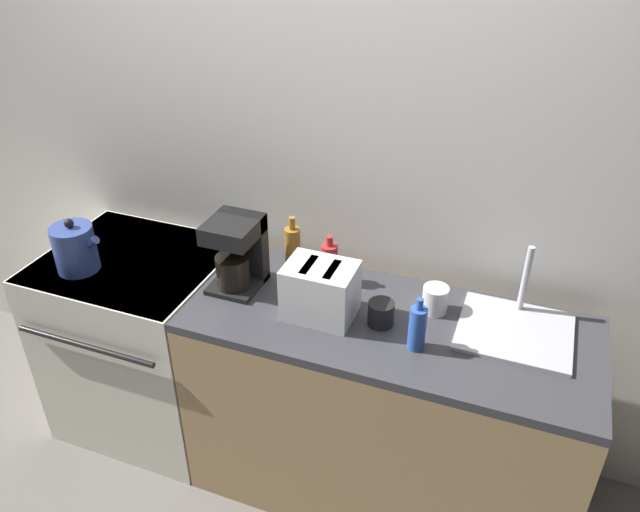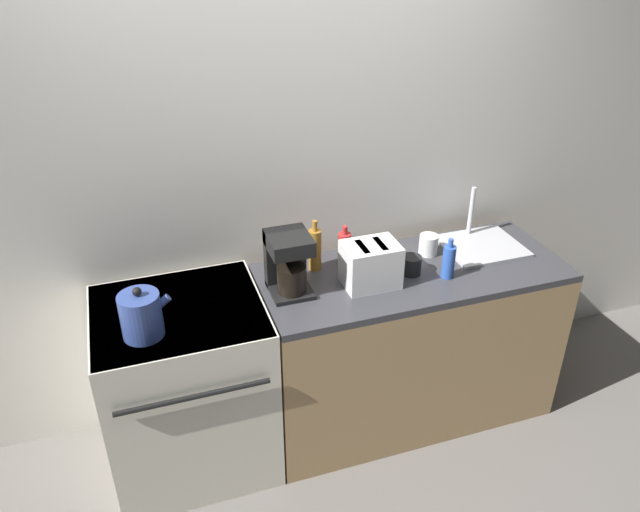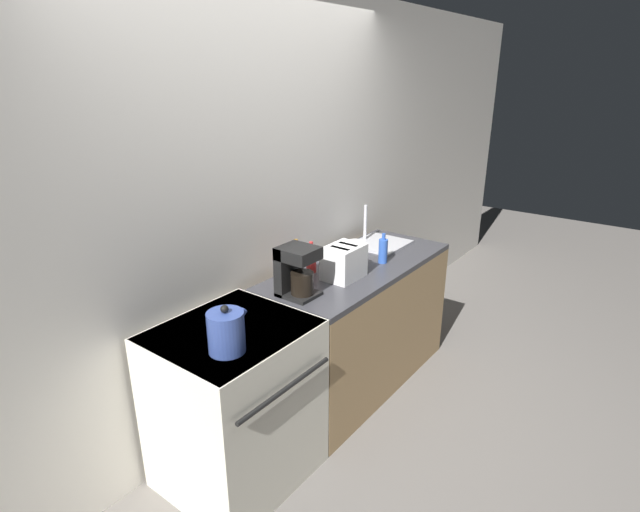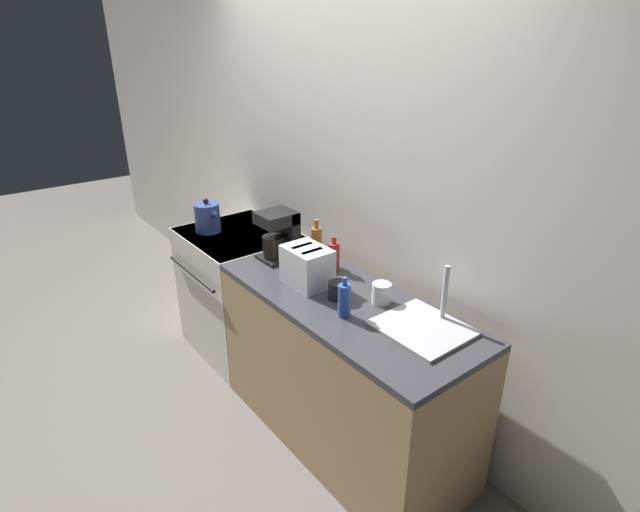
% 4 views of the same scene
% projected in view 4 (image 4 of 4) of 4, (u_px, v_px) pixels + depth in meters
% --- Properties ---
extents(ground_plane, '(12.00, 12.00, 0.00)m').
position_uv_depth(ground_plane, '(248.00, 406.00, 3.10)').
color(ground_plane, slate).
extents(wall_back, '(8.00, 0.05, 2.60)m').
position_uv_depth(wall_back, '(340.00, 184.00, 2.98)').
color(wall_back, silver).
rests_on(wall_back, ground_plane).
extents(stove, '(0.75, 0.70, 0.89)m').
position_uv_depth(stove, '(242.00, 290.00, 3.54)').
color(stove, silver).
rests_on(stove, ground_plane).
extents(counter_block, '(1.50, 0.62, 0.89)m').
position_uv_depth(counter_block, '(343.00, 371.00, 2.71)').
color(counter_block, tan).
rests_on(counter_block, ground_plane).
extents(kettle, '(0.21, 0.17, 0.23)m').
position_uv_depth(kettle, '(207.00, 217.00, 3.35)').
color(kettle, '#33478C').
rests_on(kettle, stove).
extents(toaster, '(0.25, 0.19, 0.21)m').
position_uv_depth(toaster, '(307.00, 266.00, 2.64)').
color(toaster, white).
rests_on(toaster, counter_block).
extents(coffee_maker, '(0.19, 0.21, 0.29)m').
position_uv_depth(coffee_maker, '(280.00, 234.00, 2.93)').
color(coffee_maker, black).
rests_on(coffee_maker, counter_block).
extents(sink_tray, '(0.39, 0.35, 0.28)m').
position_uv_depth(sink_tray, '(424.00, 325.00, 2.26)').
color(sink_tray, '#B7B7BC').
rests_on(sink_tray, counter_block).
extents(bottle_red, '(0.06, 0.06, 0.20)m').
position_uv_depth(bottle_red, '(334.00, 256.00, 2.80)').
color(bottle_red, '#B72828').
rests_on(bottle_red, counter_block).
extents(bottle_blue, '(0.06, 0.06, 0.20)m').
position_uv_depth(bottle_blue, '(344.00, 300.00, 2.34)').
color(bottle_blue, '#2D56B7').
rests_on(bottle_blue, counter_block).
extents(bottle_amber, '(0.06, 0.06, 0.26)m').
position_uv_depth(bottle_amber, '(316.00, 244.00, 2.90)').
color(bottle_amber, '#9E6B23').
rests_on(bottle_amber, counter_block).
extents(cup_black, '(0.10, 0.10, 0.09)m').
position_uv_depth(cup_black, '(338.00, 290.00, 2.51)').
color(cup_black, black).
rests_on(cup_black, counter_block).
extents(cup_white, '(0.10, 0.10, 0.10)m').
position_uv_depth(cup_white, '(381.00, 293.00, 2.47)').
color(cup_white, white).
rests_on(cup_white, counter_block).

